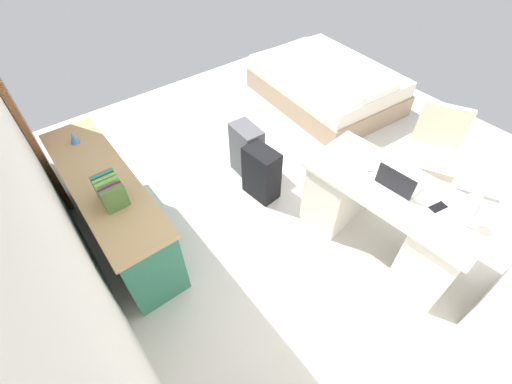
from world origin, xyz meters
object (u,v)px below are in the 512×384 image
office_chair (429,158)px  suitcase_black (261,173)px  credenza (113,208)px  computer_mouse (371,168)px  bed (327,85)px  desk_lamp (477,201)px  cell_phone_near_laptop (438,207)px  desk (385,216)px  figurine_small (73,138)px  suitcase_spare_grey (247,151)px  laptop (397,183)px

office_chair → suitcase_black: (0.97, 1.38, -0.13)m
credenza → computer_mouse: computer_mouse is taller
credenza → bed: size_ratio=0.90×
bed → desk_lamp: (-2.54, 1.36, 0.74)m
office_chair → bed: size_ratio=0.47×
suitcase_black → cell_phone_near_laptop: 1.62m
desk → office_chair: (0.19, -0.92, 0.04)m
desk → credenza: size_ratio=0.83×
office_chair → figurine_small: (1.93, 2.75, 0.38)m
computer_mouse → suitcase_black: bearing=22.5°
suitcase_black → figurine_small: bearing=49.2°
office_chair → cell_phone_near_laptop: (-0.50, 0.85, 0.32)m
suitcase_spare_grey → desk_lamp: (-2.02, -0.42, 0.69)m
credenza → laptop: 2.41m
credenza → suitcase_spare_grey: 1.46m
desk → bed: desk is taller
desk → suitcase_spare_grey: size_ratio=2.47×
suitcase_spare_grey → figurine_small: 1.66m
office_chair → desk_lamp: (-0.69, 0.87, 0.57)m
laptop → cell_phone_near_laptop: laptop is taller
cell_phone_near_laptop → desk: bearing=23.2°
bed → suitcase_black: bearing=115.3°
desk → computer_mouse: 0.45m
desk → credenza: (1.54, 1.83, -0.01)m
bed → suitcase_spare_grey: 1.85m
office_chair → bed: office_chair is taller
desk_lamp → suitcase_spare_grey: bearing=11.7°
credenza → bed: (0.49, -3.24, -0.13)m
suitcase_spare_grey → laptop: size_ratio=1.84×
credenza → computer_mouse: 2.26m
suitcase_spare_grey → desk_lamp: desk_lamp is taller
suitcase_black → desk_lamp: (-1.66, -0.50, 0.70)m
laptop → computer_mouse: size_ratio=3.29×
credenza → cell_phone_near_laptop: credenza is taller
suitcase_black → laptop: bearing=-164.4°
laptop → cell_phone_near_laptop: bearing=-166.6°
bed → laptop: bearing=145.0°
suitcase_black → figurine_small: (0.97, 1.37, 0.51)m
credenza → suitcase_spare_grey: size_ratio=2.98×
bed → computer_mouse: (-1.76, 1.40, 0.50)m
desk → laptop: size_ratio=4.54×
bed → cell_phone_near_laptop: bearing=150.3°
desk → credenza: bearing=49.8°
office_chair → laptop: 1.02m
credenza → desk_lamp: desk_lamp is taller
figurine_small → credenza: bearing=-179.8°
desk → bed: (2.03, -1.41, -0.14)m
office_chair → cell_phone_near_laptop: 1.04m
credenza → desk_lamp: bearing=-137.5°
office_chair → bed: 1.92m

